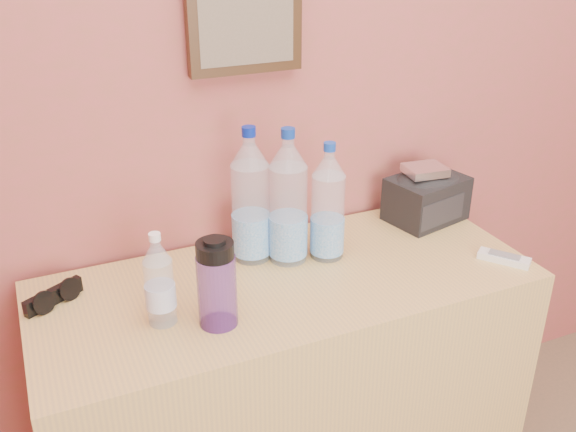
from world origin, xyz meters
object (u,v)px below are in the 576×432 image
object	(u,v)px
pet_small	(159,284)
ac_remote	(504,258)
pet_large_d	(328,208)
toiletry_bag	(427,196)
nalgene_bottle	(217,283)
foil_packet	(425,170)
pet_large_c	(288,204)
pet_large_b	(251,202)
dresser	(288,399)
sunglasses	(53,296)

from	to	relation	value
pet_small	ac_remote	distance (m)	0.92
pet_large_d	toiletry_bag	world-z (taller)	pet_large_d
nalgene_bottle	foil_packet	distance (m)	0.78
pet_large_c	nalgene_bottle	size ratio (longest dim) A/B	1.70
pet_large_b	pet_large_d	size ratio (longest dim) A/B	1.14
pet_large_c	toiletry_bag	bearing A→B (deg)	6.54
pet_large_b	toiletry_bag	world-z (taller)	pet_large_b
pet_large_c	pet_small	xyz separation A→B (m)	(-0.38, -0.15, -0.06)
pet_large_d	foil_packet	bearing A→B (deg)	12.45
dresser	toiletry_bag	bearing A→B (deg)	16.02
pet_small	sunglasses	world-z (taller)	pet_small
pet_small	sunglasses	size ratio (longest dim) A/B	1.48
nalgene_bottle	toiletry_bag	bearing A→B (deg)	19.41
pet_large_d	ac_remote	world-z (taller)	pet_large_d
toiletry_bag	pet_large_b	bearing A→B (deg)	168.14
pet_large_b	pet_large_c	distance (m)	0.10
pet_large_d	pet_small	xyz separation A→B (m)	(-0.49, -0.12, -0.04)
toiletry_bag	pet_large_c	bearing A→B (deg)	173.97
pet_large_b	foil_packet	world-z (taller)	pet_large_b
pet_large_c	toiletry_bag	xyz separation A→B (m)	(0.48, 0.06, -0.09)
pet_large_b	toiletry_bag	bearing A→B (deg)	0.72
toiletry_bag	nalgene_bottle	bearing A→B (deg)	-173.16
nalgene_bottle	ac_remote	bearing A→B (deg)	-3.02
dresser	ac_remote	distance (m)	0.72
nalgene_bottle	toiletry_bag	size ratio (longest dim) A/B	0.97
pet_large_d	ac_remote	xyz separation A→B (m)	(0.42, -0.22, -0.13)
ac_remote	pet_small	bearing A→B (deg)	-133.21
sunglasses	ac_remote	world-z (taller)	sunglasses
pet_large_d	pet_small	distance (m)	0.50
pet_large_b	foil_packet	size ratio (longest dim) A/B	3.22
nalgene_bottle	sunglasses	distance (m)	0.42
pet_small	nalgene_bottle	distance (m)	0.13
foil_packet	pet_small	bearing A→B (deg)	-166.48
nalgene_bottle	pet_small	bearing A→B (deg)	153.68
ac_remote	pet_large_d	bearing A→B (deg)	-154.82
sunglasses	pet_small	bearing A→B (deg)	-68.98
dresser	pet_small	world-z (taller)	pet_small
nalgene_bottle	foil_packet	xyz separation A→B (m)	(0.73, 0.26, 0.06)
sunglasses	ac_remote	bearing A→B (deg)	-43.80
pet_large_d	sunglasses	size ratio (longest dim) A/B	2.11
nalgene_bottle	toiletry_bag	xyz separation A→B (m)	(0.75, 0.26, -0.03)
dresser	nalgene_bottle	bearing A→B (deg)	-153.13
pet_large_b	foil_packet	distance (m)	0.55
sunglasses	toiletry_bag	xyz separation A→B (m)	(1.08, 0.03, 0.06)
pet_large_d	toiletry_bag	size ratio (longest dim) A/B	1.46
pet_large_c	pet_small	bearing A→B (deg)	-158.45
pet_small	toiletry_bag	size ratio (longest dim) A/B	1.02
pet_small	sunglasses	bearing A→B (deg)	140.95
pet_small	nalgene_bottle	size ratio (longest dim) A/B	1.05
pet_large_d	foil_packet	world-z (taller)	pet_large_d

